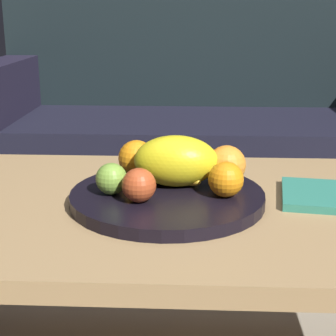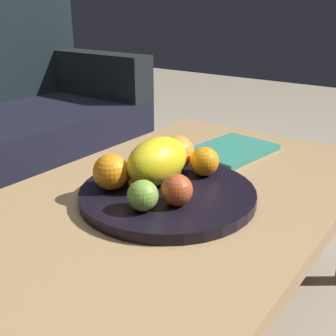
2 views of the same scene
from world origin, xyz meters
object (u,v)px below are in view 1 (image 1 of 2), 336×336
Objects in this scene: apple_left at (139,185)px; apple_front at (111,179)px; orange_right at (226,165)px; orange_front at (226,179)px; fruit_bowl at (168,197)px; coffee_table at (167,221)px; couch at (199,136)px; melon_large_front at (176,161)px; banana_bunch at (171,169)px; orange_left at (136,158)px.

apple_front is at bearing 145.15° from apple_left.
orange_right is 0.25m from apple_front.
orange_front is 0.86× the size of orange_right.
fruit_bowl is 0.13m from orange_front.
coffee_table is 0.72× the size of couch.
orange_front is (0.10, -0.06, -0.02)m from melon_large_front.
banana_bunch is at bearing 39.23° from apple_front.
couch is 21.07× the size of orange_left.
banana_bunch is (0.08, -0.03, -0.01)m from orange_left.
orange_left is at bearing 146.55° from orange_front.
orange_front is at bearing -88.03° from couch.
banana_bunch is at bearing 67.39° from apple_left.
melon_large_front reaches higher than coffee_table.
orange_front is 0.23m from orange_left.
fruit_bowl is 0.08m from melon_large_front.
melon_large_front is 2.75× the size of apple_front.
orange_front reaches higher than coffee_table.
orange_left is at bearing 160.69° from banana_bunch.
apple_left is at bearing -130.87° from fruit_bowl.
orange_left reaches higher than apple_left.
fruit_bowl is at bearing 49.13° from apple_left.
orange_front reaches higher than apple_front.
orange_left is (-0.09, 0.06, -0.01)m from melon_large_front.
couch is at bearing 92.39° from orange_right.
orange_right is 1.24× the size of apple_left.
orange_front is 0.08m from orange_right.
orange_right is at bearing 22.01° from coffee_table.
apple_front is (-0.23, -0.08, -0.01)m from orange_right.
coffee_table is 7.87× the size of banana_bunch.
fruit_bowl is 0.09m from apple_left.
orange_right is at bearing -8.14° from banana_bunch.
apple_left is 0.15m from banana_bunch.
melon_large_front is at bearing -93.04° from couch.
orange_front is at bearing -93.75° from orange_right.
orange_front reaches higher than banana_bunch.
melon_large_front reaches higher than orange_front.
couch is at bearing 86.31° from banana_bunch.
orange_right is (0.12, 0.06, 0.05)m from fruit_bowl.
orange_front is 1.06× the size of apple_left.
orange_right is at bearing -12.74° from orange_left.
orange_left is (-0.19, 0.13, 0.00)m from orange_front.
banana_bunch is (0.01, 0.07, 0.09)m from coffee_table.
coffee_table is 0.13m from apple_left.
orange_front is at bearing -0.86° from apple_front.
orange_left is at bearing 145.22° from melon_large_front.
apple_left is at bearing -126.36° from coffee_table.
couch is at bearing 86.36° from fruit_bowl.
coffee_table is 15.11× the size of orange_left.
fruit_bowl reaches higher than coffee_table.
banana_bunch is at bearing 107.39° from melon_large_front.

